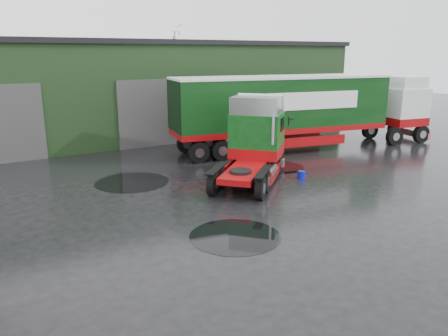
# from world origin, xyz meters

# --- Properties ---
(ground) EXTENTS (100.00, 100.00, 0.00)m
(ground) POSITION_xyz_m (0.00, 0.00, 0.00)
(ground) COLOR black
(warehouse) EXTENTS (32.40, 12.40, 6.30)m
(warehouse) POSITION_xyz_m (2.00, 20.00, 3.16)
(warehouse) COLOR black
(warehouse) RESTS_ON ground
(hero_tractor) EXTENTS (6.06, 5.84, 3.67)m
(hero_tractor) POSITION_xyz_m (2.64, 4.50, 1.84)
(hero_tractor) COLOR #0E4615
(hero_tractor) RESTS_ON ground
(lorry_right) EXTENTS (16.62, 5.80, 4.30)m
(lorry_right) POSITION_xyz_m (8.00, 9.00, 2.15)
(lorry_right) COLOR silver
(lorry_right) RESTS_ON ground
(wash_bucket) EXTENTS (0.45, 0.45, 0.33)m
(wash_bucket) POSITION_xyz_m (5.12, 3.86, 0.17)
(wash_bucket) COLOR #080FBD
(wash_bucket) RESTS_ON ground
(tree_back_b) EXTENTS (4.40, 4.40, 7.50)m
(tree_back_b) POSITION_xyz_m (10.00, 30.00, 3.75)
(tree_back_b) COLOR black
(tree_back_b) RESTS_ON ground
(puddle_0) EXTENTS (2.87, 2.87, 0.01)m
(puddle_0) POSITION_xyz_m (-0.94, -0.02, 0.00)
(puddle_0) COLOR black
(puddle_0) RESTS_ON ground
(puddle_1) EXTENTS (2.55, 2.55, 0.01)m
(puddle_1) POSITION_xyz_m (5.46, 5.96, 0.00)
(puddle_1) COLOR black
(puddle_1) RESTS_ON ground
(puddle_4) EXTENTS (3.23, 3.23, 0.01)m
(puddle_4) POSITION_xyz_m (-1.67, 7.27, 0.00)
(puddle_4) COLOR black
(puddle_4) RESTS_ON ground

